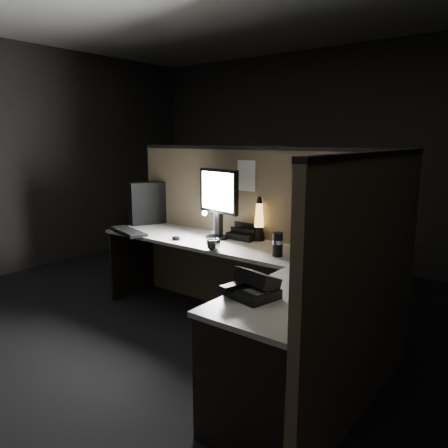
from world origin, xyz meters
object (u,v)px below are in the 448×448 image
Objects in this scene: pc_tower at (149,203)px; monitor at (218,197)px; keyboard at (128,232)px; lava_lamp at (259,222)px; desk_phone at (253,286)px.

pc_tower is 1.01m from monitor.
pc_tower is 0.54m from keyboard.
pc_tower is 0.85× the size of keyboard.
monitor reaches higher than pc_tower.
pc_tower is 0.71× the size of monitor.
monitor reaches higher than lava_lamp.
pc_tower is at bearing -173.54° from monitor.
pc_tower is 1.33m from lava_lamp.
desk_phone is (1.06, -1.02, -0.31)m from monitor.
monitor is at bearing 18.25° from pc_tower.
desk_phone is at bearing -57.77° from lava_lamp.
monitor reaches higher than keyboard.
desk_phone is (0.73, -1.16, -0.10)m from lava_lamp.
lava_lamp is 1.28× the size of desk_phone.
monitor is 0.94m from keyboard.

